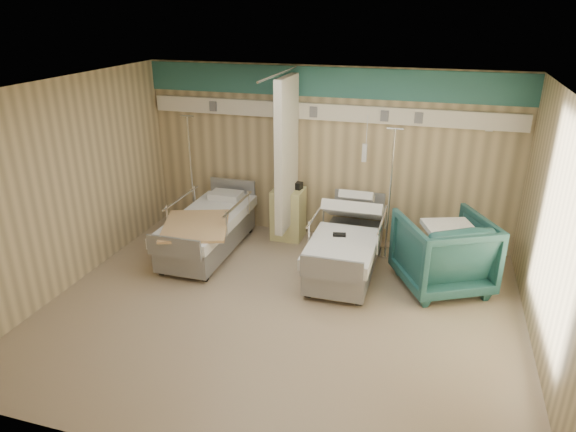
{
  "coord_description": "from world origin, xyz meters",
  "views": [
    {
      "loc": [
        1.7,
        -5.38,
        3.64
      ],
      "look_at": [
        -0.08,
        0.6,
        1.07
      ],
      "focal_mm": 32.0,
      "sensor_mm": 36.0,
      "label": 1
    }
  ],
  "objects_px": {
    "visitor_armchair": "(443,252)",
    "iv_stand_right": "(387,230)",
    "bed_left": "(208,234)",
    "bed_right": "(346,251)",
    "bedside_cabinet": "(288,214)",
    "iv_stand_left": "(194,205)"
  },
  "relations": [
    {
      "from": "visitor_armchair",
      "to": "iv_stand_right",
      "type": "xyz_separation_m",
      "value": [
        -0.84,
        0.8,
        -0.11
      ]
    },
    {
      "from": "bed_left",
      "to": "visitor_armchair",
      "type": "relative_size",
      "value": 1.89
    },
    {
      "from": "bed_right",
      "to": "bedside_cabinet",
      "type": "height_order",
      "value": "bedside_cabinet"
    },
    {
      "from": "iv_stand_left",
      "to": "bedside_cabinet",
      "type": "bearing_deg",
      "value": 1.06
    },
    {
      "from": "iv_stand_left",
      "to": "visitor_armchair",
      "type": "bearing_deg",
      "value": -12.53
    },
    {
      "from": "visitor_armchair",
      "to": "iv_stand_left",
      "type": "distance_m",
      "value": 4.31
    },
    {
      "from": "bed_right",
      "to": "bed_left",
      "type": "relative_size",
      "value": 1.0
    },
    {
      "from": "bed_right",
      "to": "visitor_armchair",
      "type": "bearing_deg",
      "value": -2.86
    },
    {
      "from": "bedside_cabinet",
      "to": "iv_stand_right",
      "type": "distance_m",
      "value": 1.66
    },
    {
      "from": "bed_right",
      "to": "bedside_cabinet",
      "type": "relative_size",
      "value": 2.54
    },
    {
      "from": "bed_right",
      "to": "visitor_armchair",
      "type": "xyz_separation_m",
      "value": [
        1.34,
        -0.07,
        0.21
      ]
    },
    {
      "from": "bedside_cabinet",
      "to": "iv_stand_left",
      "type": "xyz_separation_m",
      "value": [
        -1.72,
        -0.03,
        -0.02
      ]
    },
    {
      "from": "visitor_armchair",
      "to": "bed_right",
      "type": "bearing_deg",
      "value": -30.25
    },
    {
      "from": "bed_left",
      "to": "bedside_cabinet",
      "type": "xyz_separation_m",
      "value": [
        1.05,
        0.9,
        0.11
      ]
    },
    {
      "from": "bedside_cabinet",
      "to": "iv_stand_left",
      "type": "height_order",
      "value": "iv_stand_left"
    },
    {
      "from": "visitor_armchair",
      "to": "iv_stand_left",
      "type": "bearing_deg",
      "value": -39.92
    },
    {
      "from": "visitor_armchair",
      "to": "iv_stand_left",
      "type": "xyz_separation_m",
      "value": [
        -4.21,
        0.94,
        -0.12
      ]
    },
    {
      "from": "bed_left",
      "to": "iv_stand_left",
      "type": "relative_size",
      "value": 1.09
    },
    {
      "from": "bedside_cabinet",
      "to": "iv_stand_left",
      "type": "bearing_deg",
      "value": -178.94
    },
    {
      "from": "iv_stand_left",
      "to": "iv_stand_right",
      "type": "bearing_deg",
      "value": -2.31
    },
    {
      "from": "bed_left",
      "to": "iv_stand_right",
      "type": "relative_size",
      "value": 1.07
    },
    {
      "from": "iv_stand_right",
      "to": "iv_stand_left",
      "type": "xyz_separation_m",
      "value": [
        -3.37,
        0.14,
        -0.01
      ]
    }
  ]
}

